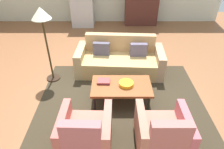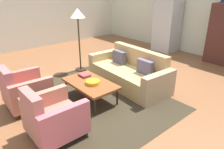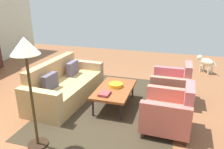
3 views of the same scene
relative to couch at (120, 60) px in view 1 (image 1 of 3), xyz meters
name	(u,v)px [view 1 (image 1 of 3)]	position (x,y,z in m)	size (l,w,h in m)	color
ground_plane	(102,82)	(-0.45, -0.55, -0.29)	(10.60, 10.60, 0.00)	brown
area_rug	(121,99)	(0.00, -1.14, -0.28)	(3.40, 2.60, 0.01)	#362C1E
couch	(120,60)	(0.00, 0.00, 0.00)	(2.15, 1.02, 0.86)	tan
coffee_table	(122,87)	(0.00, -1.19, 0.08)	(1.20, 0.70, 0.40)	black
armchair_left	(86,134)	(-0.61, -2.35, 0.06)	(0.82, 0.82, 0.88)	#3B2B23
armchair_right	(163,134)	(0.59, -2.35, 0.06)	(0.80, 0.80, 0.88)	#332B13
fruit_bowl	(127,84)	(0.09, -1.19, 0.15)	(0.29, 0.29, 0.07)	orange
book_stack	(104,81)	(-0.36, -1.09, 0.14)	(0.28, 0.22, 0.05)	maroon
cabinet	(142,0)	(0.90, 3.26, 0.61)	(1.20, 0.51, 1.80)	#48231E
refrigerator	(83,0)	(-1.27, 3.16, 0.64)	(0.80, 0.73, 1.85)	#B7BABF
floor_lamp	(43,21)	(-1.61, -0.39, 1.16)	(0.40, 0.40, 1.72)	black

